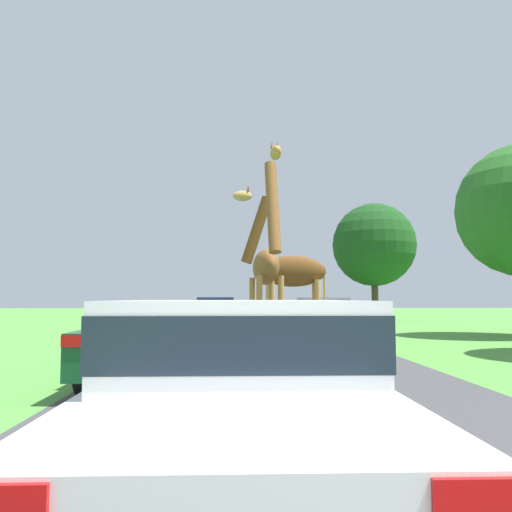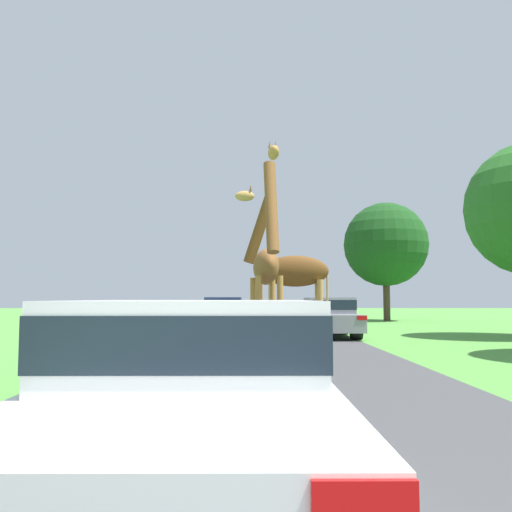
% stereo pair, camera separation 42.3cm
% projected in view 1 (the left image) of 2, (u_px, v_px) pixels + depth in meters
% --- Properties ---
extents(road, '(6.52, 120.00, 0.00)m').
position_uv_depth(road, '(249.00, 324.00, 30.04)').
color(road, '#424244').
rests_on(road, ground).
extents(giraffe_near_road, '(0.82, 2.88, 4.95)m').
position_uv_depth(giraffe_near_road, '(267.00, 264.00, 13.12)').
color(giraffe_near_road, '#B77F3D').
rests_on(giraffe_near_road, ground).
extents(giraffe_companion, '(2.69, 0.74, 4.69)m').
position_uv_depth(giraffe_companion, '(287.00, 271.00, 15.46)').
color(giraffe_companion, tan).
rests_on(giraffe_companion, ground).
extents(car_lead_maroon, '(1.80, 4.25, 1.43)m').
position_uv_depth(car_lead_maroon, '(239.00, 399.00, 3.72)').
color(car_lead_maroon, silver).
rests_on(car_lead_maroon, ground).
extents(car_queue_right, '(1.89, 4.44, 1.35)m').
position_uv_depth(car_queue_right, '(258.00, 312.00, 29.51)').
color(car_queue_right, '#561914').
rests_on(car_queue_right, ground).
extents(car_queue_left, '(1.71, 4.45, 1.49)m').
position_uv_depth(car_queue_left, '(216.00, 314.00, 23.54)').
color(car_queue_left, navy).
rests_on(car_queue_left, ground).
extents(car_far_ahead, '(1.90, 4.36, 1.38)m').
position_uv_depth(car_far_ahead, '(156.00, 338.00, 9.41)').
color(car_far_ahead, '#144C28').
rests_on(car_far_ahead, ground).
extents(car_verge_right, '(1.88, 4.74, 1.47)m').
position_uv_depth(car_verge_right, '(323.00, 316.00, 20.49)').
color(car_verge_right, gray).
rests_on(car_verge_right, ground).
extents(tree_right_cluster, '(5.41, 5.41, 7.64)m').
position_uv_depth(tree_right_cluster, '(374.00, 245.00, 35.32)').
color(tree_right_cluster, '#4C3828').
rests_on(tree_right_cluster, ground).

